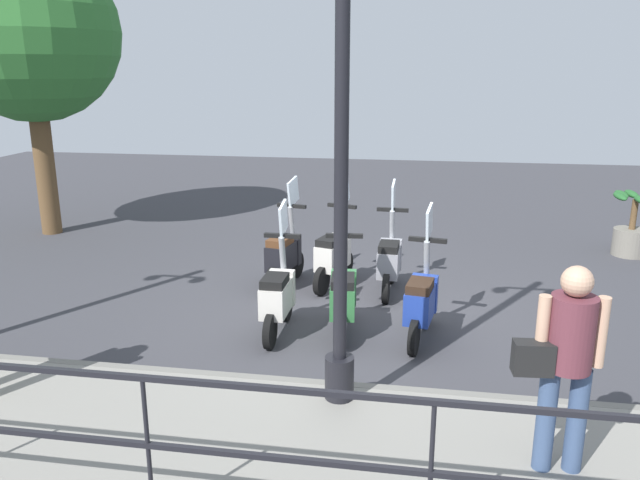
# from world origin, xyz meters

# --- Properties ---
(ground_plane) EXTENTS (28.00, 28.00, 0.00)m
(ground_plane) POSITION_xyz_m (0.00, 0.00, 0.00)
(ground_plane) COLOR #38383D
(promenade_walkway) EXTENTS (2.20, 20.00, 0.15)m
(promenade_walkway) POSITION_xyz_m (-3.15, 0.00, 0.07)
(promenade_walkway) COLOR gray
(promenade_walkway) RESTS_ON ground_plane
(fence_railing) EXTENTS (0.04, 16.03, 1.07)m
(fence_railing) POSITION_xyz_m (-4.20, -0.00, 0.91)
(fence_railing) COLOR black
(fence_railing) RESTS_ON promenade_walkway
(lamp_post_near) EXTENTS (0.26, 0.90, 4.43)m
(lamp_post_near) POSITION_xyz_m (-2.40, -0.11, 2.12)
(lamp_post_near) COLOR black
(lamp_post_near) RESTS_ON promenade_walkway
(pedestrian_with_bag) EXTENTS (0.35, 0.64, 1.59)m
(pedestrian_with_bag) POSITION_xyz_m (-3.18, -1.83, 1.08)
(pedestrian_with_bag) COLOR #384C70
(pedestrian_with_bag) RESTS_ON promenade_walkway
(tree_large) EXTENTS (3.16, 3.16, 5.24)m
(tree_large) POSITION_xyz_m (3.11, 6.18, 3.64)
(tree_large) COLOR brown
(tree_large) RESTS_ON ground_plane
(potted_palm) EXTENTS (1.06, 0.66, 1.05)m
(potted_palm) POSITION_xyz_m (3.32, -4.26, 0.45)
(potted_palm) COLOR slate
(potted_palm) RESTS_ON ground_plane
(scooter_near_0) EXTENTS (1.23, 0.46, 1.54)m
(scooter_near_0) POSITION_xyz_m (-0.69, -0.82, 0.48)
(scooter_near_0) COLOR black
(scooter_near_0) RESTS_ON ground_plane
(scooter_near_1) EXTENTS (1.23, 0.44, 1.54)m
(scooter_near_1) POSITION_xyz_m (-0.66, 0.08, 0.48)
(scooter_near_1) COLOR black
(scooter_near_1) RESTS_ON ground_plane
(scooter_near_2) EXTENTS (1.23, 0.44, 1.54)m
(scooter_near_2) POSITION_xyz_m (-0.78, 0.84, 0.48)
(scooter_near_2) COLOR black
(scooter_near_2) RESTS_ON ground_plane
(scooter_far_0) EXTENTS (1.23, 0.44, 1.54)m
(scooter_far_0) POSITION_xyz_m (0.83, -0.37, 0.48)
(scooter_far_0) COLOR black
(scooter_far_0) RESTS_ON ground_plane
(scooter_far_1) EXTENTS (1.20, 0.54, 1.54)m
(scooter_far_1) POSITION_xyz_m (0.98, 0.43, 0.48)
(scooter_far_1) COLOR black
(scooter_far_1) RESTS_ON ground_plane
(scooter_far_2) EXTENTS (1.22, 0.49, 1.54)m
(scooter_far_2) POSITION_xyz_m (0.86, 1.12, 0.48)
(scooter_far_2) COLOR black
(scooter_far_2) RESTS_ON ground_plane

